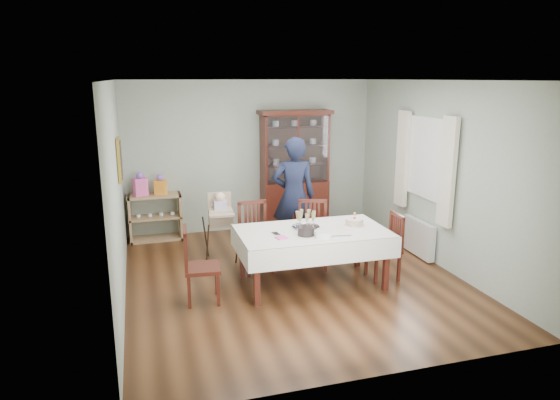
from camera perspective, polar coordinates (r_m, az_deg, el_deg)
name	(u,v)px	position (r m, az deg, el deg)	size (l,w,h in m)	color
floor	(292,277)	(7.09, 1.42, -8.84)	(5.00, 5.00, 0.00)	#593319
room_shell	(282,152)	(7.13, 0.21, 5.53)	(5.00, 5.00, 5.00)	#9EAA99
dining_table	(312,257)	(6.76, 3.70, -6.52)	(2.01, 1.17, 0.76)	#481912
china_cabinet	(295,169)	(9.07, 1.68, 3.59)	(1.30, 0.48, 2.18)	#481912
sideboard	(156,217)	(8.83, -14.04, -1.92)	(0.90, 0.38, 0.80)	tan
picture_frame	(119,160)	(7.12, -17.88, 4.41)	(0.04, 0.48, 0.58)	gold
window	(427,158)	(7.86, 16.47, 4.60)	(0.04, 1.02, 1.22)	white
curtain_left	(448,172)	(7.34, 18.60, 3.03)	(0.07, 0.30, 1.55)	silver
curtain_right	(402,159)	(8.37, 13.82, 4.60)	(0.07, 0.30, 1.55)	silver
radiator	(418,237)	(8.11, 15.52, -4.15)	(0.10, 0.80, 0.55)	white
chair_far_left	(256,251)	(7.26, -2.71, -5.80)	(0.48, 0.48, 1.00)	#481912
chair_far_right	(313,248)	(7.40, 3.75, -5.46)	(0.55, 0.55, 0.98)	#481912
chair_end_left	(201,280)	(6.36, -8.96, -9.01)	(0.47, 0.47, 0.96)	#481912
chair_end_right	(384,259)	(7.14, 11.78, -6.62)	(0.43, 0.43, 0.92)	#481912
woman	(294,196)	(7.80, 1.57, 0.45)	(0.68, 0.45, 1.86)	black
high_chair	(221,234)	(7.68, -6.74, -3.83)	(0.51, 0.51, 1.07)	black
champagne_tray	(306,223)	(6.73, 2.97, -2.64)	(0.38, 0.38, 0.23)	silver
birthday_cake	(354,222)	(6.88, 8.49, -2.55)	(0.28, 0.28, 0.19)	white
plate_stack_dark	(306,231)	(6.42, 2.98, -3.59)	(0.22, 0.22, 0.10)	black
plate_stack_white	(323,234)	(6.35, 4.95, -3.91)	(0.21, 0.21, 0.09)	white
napkin_stack	(281,238)	(6.30, 0.16, -4.33)	(0.13, 0.13, 0.02)	#ED57A7
cutlery	(273,234)	(6.47, -0.77, -3.87)	(0.10, 0.14, 0.01)	silver
cake_knife	(341,236)	(6.43, 7.00, -4.09)	(0.27, 0.02, 0.01)	silver
gift_bag_pink	(140,185)	(8.67, -15.67, 1.64)	(0.25, 0.21, 0.41)	#ED57A7
gift_bag_orange	(161,185)	(8.69, -13.50, 1.63)	(0.23, 0.19, 0.35)	orange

